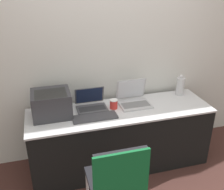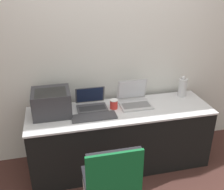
% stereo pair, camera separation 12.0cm
% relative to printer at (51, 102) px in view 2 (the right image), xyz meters
% --- Properties ---
extents(ground_plane, '(14.00, 14.00, 0.00)m').
position_rel_printer_xyz_m(ground_plane, '(0.74, -0.38, -0.88)').
color(ground_plane, '#472823').
extents(wall_back, '(8.00, 0.05, 2.60)m').
position_rel_printer_xyz_m(wall_back, '(0.74, 0.32, 0.42)').
color(wall_back, silver).
rests_on(wall_back, ground_plane).
extents(table, '(2.06, 0.63, 0.73)m').
position_rel_printer_xyz_m(table, '(0.74, -0.08, -0.51)').
color(table, black).
rests_on(table, ground_plane).
extents(printer, '(0.40, 0.35, 0.27)m').
position_rel_printer_xyz_m(printer, '(0.00, 0.00, 0.00)').
color(printer, '#333338').
rests_on(printer, table).
extents(laptop_left, '(0.33, 0.27, 0.22)m').
position_rel_printer_xyz_m(laptop_left, '(0.43, 0.06, -0.10)').
color(laptop_left, '#4C4C51').
rests_on(laptop_left, table).
extents(laptop_right, '(0.36, 0.32, 0.27)m').
position_rel_printer_xyz_m(laptop_right, '(0.93, 0.03, -0.09)').
color(laptop_right, '#B7B7BC').
rests_on(laptop_right, table).
extents(external_keyboard, '(0.47, 0.16, 0.02)m').
position_rel_printer_xyz_m(external_keyboard, '(0.42, -0.18, -0.14)').
color(external_keyboard, '#3D3D42').
rests_on(external_keyboard, table).
extents(coffee_cup, '(0.09, 0.09, 0.11)m').
position_rel_printer_xyz_m(coffee_cup, '(0.67, -0.02, -0.09)').
color(coffee_cup, red).
rests_on(coffee_cup, table).
extents(metal_pitcher, '(0.10, 0.10, 0.26)m').
position_rel_printer_xyz_m(metal_pitcher, '(1.57, 0.11, -0.03)').
color(metal_pitcher, silver).
rests_on(metal_pitcher, table).
extents(chair, '(0.44, 0.49, 0.95)m').
position_rel_printer_xyz_m(chair, '(0.42, -0.98, -0.29)').
color(chair, black).
rests_on(chair, ground_plane).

